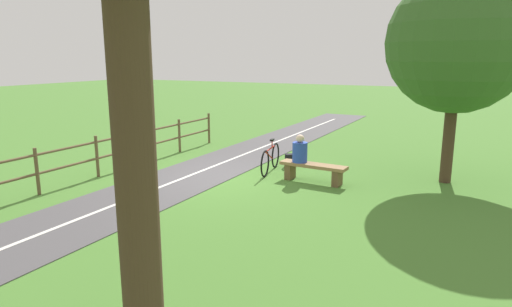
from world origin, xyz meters
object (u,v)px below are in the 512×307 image
person_seated (300,151)px  bicycle (270,159)px  tree_far_right (458,43)px  backpack (290,161)px  bench (313,169)px

person_seated → bicycle: 1.14m
bicycle → tree_far_right: 5.39m
person_seated → backpack: 1.49m
bench → tree_far_right: 4.52m
bicycle → bench: bearing=63.8°
person_seated → tree_far_right: tree_far_right is taller
tree_far_right → backpack: bearing=3.8°
backpack → tree_far_right: 5.19m
person_seated → backpack: (0.72, -1.17, -0.58)m
bicycle → backpack: 0.84m
person_seated → bicycle: (0.99, -0.40, -0.39)m
backpack → bench: bearing=132.4°
bench → backpack: bearing=-42.8°
bench → person_seated: 0.58m
bench → person_seated: (0.37, -0.03, 0.44)m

